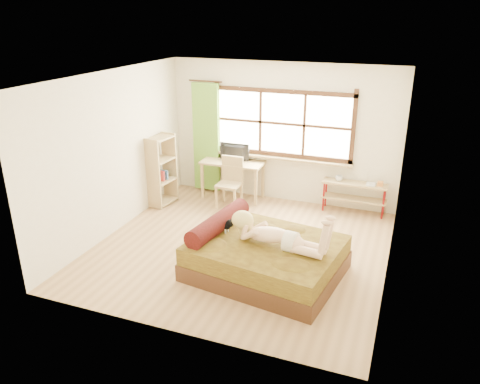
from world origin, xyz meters
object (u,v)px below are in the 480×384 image
at_px(kitten, 222,224).
at_px(pipe_shelf, 355,191).
at_px(woman, 276,226).
at_px(desk, 233,166).
at_px(chair, 231,179).
at_px(bed, 263,256).
at_px(bookshelf, 161,170).

bearing_deg(kitten, pipe_shelf, 66.81).
bearing_deg(pipe_shelf, woman, -104.83).
height_order(desk, chair, chair).
relative_size(bed, desk, 1.82).
bearing_deg(bed, pipe_shelf, 79.45).
relative_size(woman, desk, 1.15).
height_order(kitten, bookshelf, bookshelf).
xyz_separation_m(kitten, bookshelf, (-1.98, 1.68, 0.06)).
height_order(bed, bookshelf, bookshelf).
bearing_deg(bookshelf, chair, 24.11).
bearing_deg(desk, pipe_shelf, 2.75).
xyz_separation_m(desk, chair, (0.10, -0.36, -0.13)).
height_order(bed, desk, bed).
distance_m(bed, desk, 2.97).
height_order(woman, chair, woman).
relative_size(woman, chair, 1.47).
relative_size(bed, chair, 2.33).
bearing_deg(pipe_shelf, kitten, -121.69).
distance_m(chair, pipe_shelf, 2.35).
distance_m(kitten, chair, 2.21).
bearing_deg(kitten, desk, 116.74).
height_order(kitten, desk, desk).
height_order(woman, desk, woman).
bearing_deg(pipe_shelf, bookshelf, -165.88).
distance_m(kitten, bookshelf, 2.60).
height_order(chair, pipe_shelf, chair).
distance_m(desk, bookshelf, 1.40).
height_order(pipe_shelf, bookshelf, bookshelf).
height_order(bed, woman, woman).
xyz_separation_m(kitten, chair, (-0.71, 2.10, -0.09)).
height_order(kitten, chair, chair).
distance_m(bed, bookshelf, 3.21).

